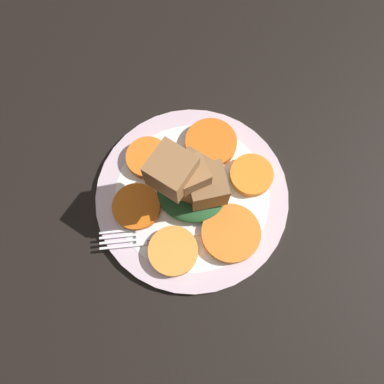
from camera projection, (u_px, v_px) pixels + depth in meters
table_slab at (192, 199)px, 51.57cm from camera, size 120.00×120.00×2.00cm
plate at (192, 196)px, 50.13cm from camera, size 25.68×25.68×1.05cm
carrot_slice_0 at (173, 251)px, 46.64cm from camera, size 6.24×6.24×1.21cm
carrot_slice_1 at (231, 233)px, 47.33cm from camera, size 7.53×7.53×1.21cm
carrot_slice_2 at (251, 175)px, 49.77cm from camera, size 5.77×5.77×1.21cm
carrot_slice_3 at (211, 143)px, 51.23cm from camera, size 7.08×7.08×1.21cm
carrot_slice_4 at (148, 158)px, 50.55cm from camera, size 5.83×5.83×1.21cm
carrot_slice_5 at (137, 207)px, 48.41cm from camera, size 6.18×6.18×1.21cm
center_pile at (192, 183)px, 45.49cm from camera, size 9.91×8.24×11.15cm
fork at (166, 234)px, 47.70cm from camera, size 17.58×6.34×0.40cm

